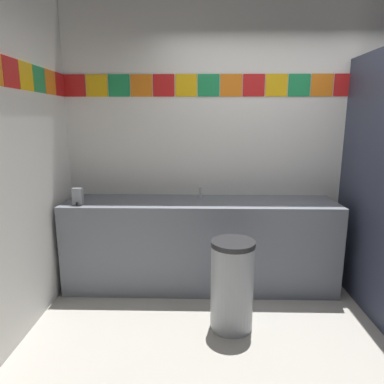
% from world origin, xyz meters
% --- Properties ---
extents(ground_plane, '(9.78, 9.78, 0.00)m').
position_xyz_m(ground_plane, '(0.00, 0.00, 0.00)').
color(ground_plane, '#B2ADA3').
extents(wall_back, '(4.44, 0.09, 2.86)m').
position_xyz_m(wall_back, '(0.00, 1.46, 1.44)').
color(wall_back, white).
rests_on(wall_back, ground_plane).
extents(vanity_counter, '(2.63, 0.57, 0.88)m').
position_xyz_m(vanity_counter, '(-0.85, 1.13, 0.45)').
color(vanity_counter, slate).
rests_on(vanity_counter, ground_plane).
extents(faucet_center, '(0.04, 0.10, 0.14)m').
position_xyz_m(faucet_center, '(-0.85, 1.22, 0.94)').
color(faucet_center, silver).
rests_on(faucet_center, vanity_counter).
extents(soap_dispenser, '(0.09, 0.09, 0.16)m').
position_xyz_m(soap_dispenser, '(-1.99, 0.97, 0.96)').
color(soap_dispenser, gray).
rests_on(soap_dispenser, vanity_counter).
extents(trash_bin, '(0.35, 0.35, 0.74)m').
position_xyz_m(trash_bin, '(-0.60, 0.42, 0.37)').
color(trash_bin, '#999EA3').
rests_on(trash_bin, ground_plane).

